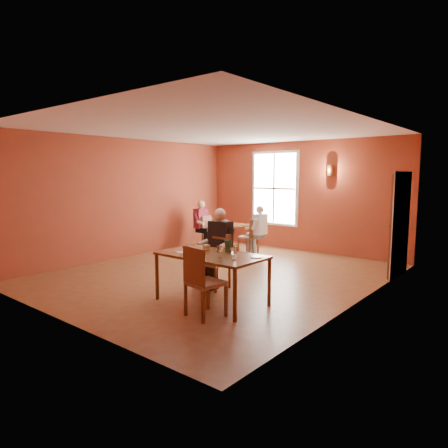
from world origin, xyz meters
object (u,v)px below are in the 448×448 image
Objects in this scene: chair_diner_maroon at (212,232)px; chair_empty at (206,281)px; diner_maroon at (211,225)px; second_table at (229,237)px; diner_main at (213,251)px; diner_white at (249,231)px; main_table at (212,278)px; chair_diner_main at (214,262)px; chair_diner_white at (248,236)px.

chair_empty is at bearing 40.14° from chair_diner_maroon.
diner_maroon is at bearing -90.00° from chair_diner_maroon.
chair_empty is 1.27× the size of second_table.
diner_main is 3.41m from diner_white.
second_table is at bearing 124.85° from main_table.
diner_white is (0.68, 0.00, 0.25)m from second_table.
diner_main reaches higher than main_table.
diner_white is 1.36× the size of chair_diner_maroon.
chair_diner_maroon is at bearing 140.11° from chair_empty.
chair_diner_maroon is at bearing 90.00° from diner_maroon.
chair_empty is 4.82m from diner_white.
chair_diner_main is 3.39m from chair_diner_white.
chair_diner_maroon is at bearing -48.25° from chair_diner_main.
main_table is 0.65m from chair_empty.
diner_white is at bearing 0.00° from second_table.
chair_diner_main reaches higher than main_table.
chair_diner_white is (-1.44, 3.07, -0.03)m from chair_diner_main.
diner_main is at bearing 128.88° from main_table.
chair_empty is 0.81× the size of diner_maroon.
diner_white reaches higher than chair_diner_white.
main_table reaches higher than second_table.
diner_maroon is at bearing 90.00° from diner_white.
diner_main reaches higher than diner_white.
chair_diner_white is at bearing 0.00° from second_table.
chair_diner_white is at bearing -65.06° from diner_main.
diner_white is (-1.41, 3.10, -0.09)m from diner_main.
chair_diner_main is 1.46m from chair_empty.
chair_diner_main reaches higher than chair_diner_white.
chair_diner_main is at bearing 127.57° from main_table.
chair_empty is at bearing -152.04° from diner_white.
diner_main reaches higher than chair_diner_maroon.
main_table is at bearing 41.06° from chair_diner_maroon.
diner_white reaches higher than second_table.
chair_diner_maroon reaches higher than main_table.
chair_empty reaches higher than chair_diner_white.
diner_maroon is (-1.33, 0.00, 0.18)m from chair_diner_white.
diner_maroon is (-0.68, 0.00, 0.28)m from second_table.
diner_main is at bearing 90.00° from chair_diner_main.
chair_diner_white is at bearing -64.85° from chair_diner_main.
diner_white is at bearing -90.00° from chair_diner_white.
diner_white is at bearing 127.94° from chair_empty.
chair_diner_white reaches higher than chair_diner_maroon.
chair_diner_maroon is at bearing 90.00° from chair_diner_white.
diner_white is (-1.41, 3.07, 0.12)m from chair_diner_main.
diner_maroon is at bearing 180.00° from second_table.
second_table is 0.73m from diner_white.
chair_diner_main is at bearing 41.75° from chair_diner_maroon.
diner_white is 1.34m from chair_diner_maroon.
main_table is at bearing 128.88° from diner_main.
chair_diner_main is at bearing -154.85° from chair_diner_white.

